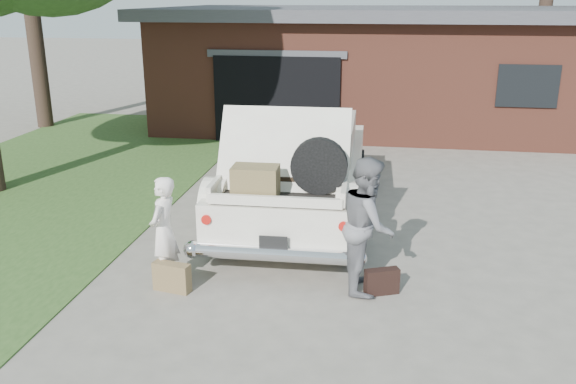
# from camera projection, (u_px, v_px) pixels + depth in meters

# --- Properties ---
(ground) EXTENTS (90.00, 90.00, 0.00)m
(ground) POSITION_uv_depth(u_px,v_px,m) (281.00, 286.00, 7.98)
(ground) COLOR gray
(ground) RESTS_ON ground
(grass_strip) EXTENTS (6.00, 16.00, 0.02)m
(grass_strip) POSITION_uv_depth(u_px,v_px,m) (25.00, 194.00, 11.64)
(grass_strip) COLOR #2D4C1E
(grass_strip) RESTS_ON ground
(house) EXTENTS (12.80, 7.80, 3.30)m
(house) POSITION_uv_depth(u_px,v_px,m) (380.00, 64.00, 18.09)
(house) COLOR brown
(house) RESTS_ON ground
(sedan) EXTENTS (2.32, 5.64, 2.13)m
(sedan) POSITION_uv_depth(u_px,v_px,m) (299.00, 169.00, 10.33)
(sedan) COLOR white
(sedan) RESTS_ON ground
(woman_left) EXTENTS (0.39, 0.55, 1.44)m
(woman_left) POSITION_uv_depth(u_px,v_px,m) (164.00, 231.00, 7.89)
(woman_left) COLOR white
(woman_left) RESTS_ON ground
(woman_right) EXTENTS (0.72, 0.89, 1.75)m
(woman_right) POSITION_uv_depth(u_px,v_px,m) (368.00, 224.00, 7.68)
(woman_right) COLOR slate
(woman_right) RESTS_ON ground
(suitcase_left) EXTENTS (0.51, 0.25, 0.38)m
(suitcase_left) POSITION_uv_depth(u_px,v_px,m) (172.00, 277.00, 7.79)
(suitcase_left) COLOR olive
(suitcase_left) RESTS_ON ground
(suitcase_right) EXTENTS (0.46, 0.30, 0.34)m
(suitcase_right) POSITION_uv_depth(u_px,v_px,m) (382.00, 282.00, 7.72)
(suitcase_right) COLOR black
(suitcase_right) RESTS_ON ground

